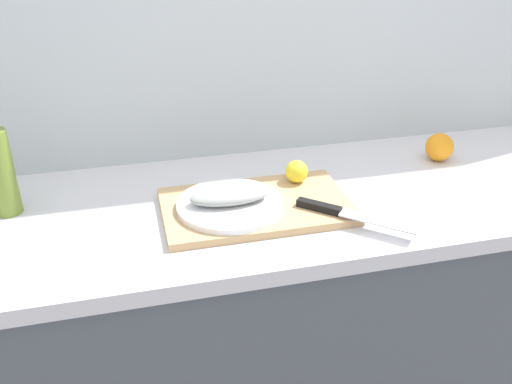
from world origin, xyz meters
TOP-DOWN VIEW (x-y plane):
  - back_wall at (0.00, 0.33)m, footprint 3.20×0.05m
  - kitchen_counter at (0.00, 0.00)m, footprint 2.00×0.60m
  - cutting_board at (-0.10, -0.04)m, footprint 0.45×0.27m
  - white_plate at (-0.16, -0.05)m, footprint 0.26×0.26m
  - fish_fillet at (-0.16, -0.05)m, footprint 0.19×0.08m
  - chef_knife at (0.08, -0.15)m, footprint 0.24×0.21m
  - lemon_0 at (0.03, 0.04)m, footprint 0.06×0.06m
  - olive_oil_bottle at (-0.68, 0.09)m, footprint 0.06×0.06m
  - orange_2 at (0.49, 0.11)m, footprint 0.08×0.08m

SIDE VIEW (x-z plane):
  - kitchen_counter at x=0.00m, z-range 0.00..0.90m
  - cutting_board at x=-0.10m, z-range 0.90..0.92m
  - white_plate at x=-0.16m, z-range 0.92..0.93m
  - chef_knife at x=0.08m, z-range 0.92..0.94m
  - orange_2 at x=0.49m, z-range 0.90..0.98m
  - lemon_0 at x=0.03m, z-range 0.92..0.98m
  - fish_fillet at x=-0.16m, z-range 0.94..0.97m
  - olive_oil_bottle at x=-0.68m, z-range 0.87..1.15m
  - back_wall at x=0.00m, z-range 0.00..2.50m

